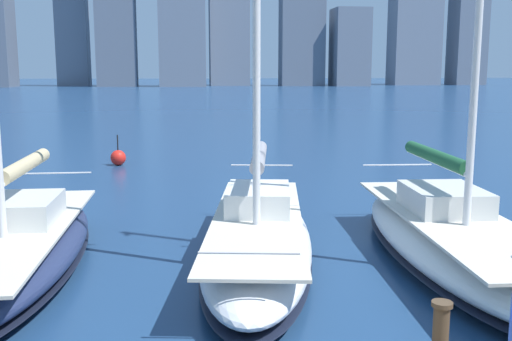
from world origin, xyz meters
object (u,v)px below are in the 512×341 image
Objects in this scene: sailboat_tan at (15,246)px; mooring_post at (440,335)px; sailboat_forest at (451,235)px; sailboat_grey at (258,234)px; channel_buoy at (118,158)px.

sailboat_tan is 10.75× the size of mooring_post.
sailboat_forest reaches higher than sailboat_tan.
sailboat_forest is 4.35m from sailboat_grey.
mooring_post is (-6.70, 6.31, 0.49)m from sailboat_tan.
channel_buoy is (4.51, -14.67, -0.31)m from sailboat_grey.
channel_buoy is (5.96, -21.01, -0.72)m from mooring_post.
sailboat_grey reaches higher than mooring_post.
sailboat_tan is at bearing 87.12° from channel_buoy.
channel_buoy is (-0.74, -14.70, -0.23)m from sailboat_tan.
sailboat_tan is 14.72m from channel_buoy.
sailboat_forest is at bearing 171.54° from sailboat_grey.
channel_buoy is (8.81, -15.31, -0.30)m from sailboat_forest.
channel_buoy is at bearing -92.88° from sailboat_tan.
sailboat_grey is 9.16× the size of channel_buoy.
sailboat_forest is 13.99× the size of mooring_post.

